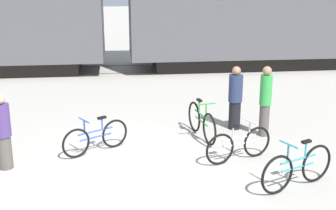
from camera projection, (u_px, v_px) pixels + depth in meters
ground_plane at (122, 175)px, 9.41m from camera, size 80.00×80.00×0.00m
rail_near at (118, 73)px, 18.21m from camera, size 36.94×0.07×0.01m
rail_far at (118, 66)px, 19.57m from camera, size 36.94×0.07×0.01m
bicycle_green at (202, 122)px, 11.34m from camera, size 0.48×1.74×0.96m
bicycle_silver at (239, 144)px, 10.01m from camera, size 1.56×0.63×0.86m
bicycle_blue at (96, 137)px, 10.46m from camera, size 1.43×0.93×0.83m
bicycle_teal at (297, 168)px, 8.78m from camera, size 1.64×0.77×0.95m
person_in_green at (265, 101)px, 11.35m from camera, size 0.29×0.29×1.75m
person_in_navy at (235, 98)px, 11.86m from camera, size 0.35×0.35×1.64m
person_in_purple at (3, 132)px, 9.51m from camera, size 0.34×0.34×1.61m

